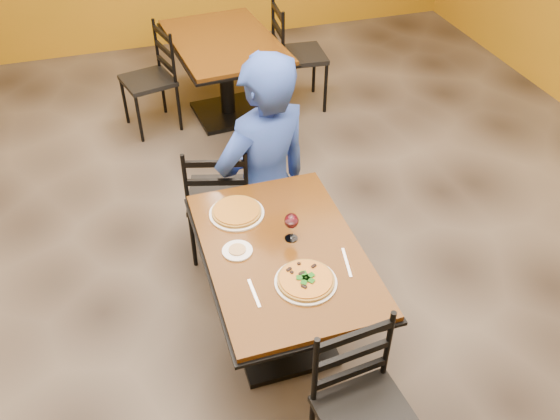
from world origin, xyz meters
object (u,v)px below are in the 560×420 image
object	(u,v)px
diner	(264,161)
pizza_main	(306,280)
table_second	(225,60)
wine_glass	(291,226)
pizza_far	(237,211)
table_main	(283,275)
side_plate	(237,251)
chair_main_far	(220,195)
chair_second_left	(148,81)
chair_main_near	(368,420)
plate_far	(237,213)
chair_second_right	(299,56)
plate_main	(306,282)

from	to	relation	value
diner	pizza_main	world-z (taller)	diner
table_second	wine_glass	bearing A→B (deg)	-95.43
pizza_main	pizza_far	xyz separation A→B (m)	(-0.19, 0.61, 0.00)
table_main	table_second	bearing A→B (deg)	83.28
table_main	side_plate	bearing A→B (deg)	165.92
chair_main_far	diner	xyz separation A→B (m)	(0.28, -0.10, 0.29)
chair_main_far	table_main	bearing A→B (deg)	114.62
pizza_main	chair_second_left	bearing A→B (deg)	98.08
chair_main_near	diner	world-z (taller)	diner
table_main	chair_second_left	distance (m)	2.73
chair_main_far	diner	bearing A→B (deg)	175.23
chair_main_far	plate_far	xyz separation A→B (m)	(-0.01, -0.57, 0.30)
table_main	pizza_main	bearing A→B (deg)	-82.38
wine_glass	chair_main_far	bearing A→B (deg)	104.00
side_plate	wine_glass	world-z (taller)	wine_glass
table_main	chair_second_left	size ratio (longest dim) A/B	1.34
chair_second_right	pizza_main	bearing A→B (deg)	166.27
wine_glass	table_main	bearing A→B (deg)	-134.58
chair_second_right	pizza_far	size ratio (longest dim) A/B	3.60
chair_second_left	chair_second_right	xyz separation A→B (m)	(1.41, 0.00, 0.05)
chair_second_left	plate_main	world-z (taller)	chair_second_left
chair_main_near	chair_second_left	world-z (taller)	chair_second_left
pizza_far	side_plate	distance (m)	0.31
table_main	plate_far	world-z (taller)	plate_far
chair_main_far	side_plate	xyz separation A→B (m)	(-0.09, -0.87, 0.30)
plate_main	pizza_far	xyz separation A→B (m)	(-0.19, 0.61, 0.02)
diner	chair_main_near	bearing A→B (deg)	70.97
diner	chair_main_far	bearing A→B (deg)	-39.09
chair_main_near	chair_main_far	world-z (taller)	chair_main_far
table_second	plate_main	distance (m)	2.99
table_second	wine_glass	distance (m)	2.66
side_plate	plate_far	bearing A→B (deg)	76.43
pizza_far	wine_glass	world-z (taller)	wine_glass
table_main	pizza_far	distance (m)	0.44
table_second	diner	size ratio (longest dim) A/B	0.95
chair_second_left	side_plate	distance (m)	2.67
diner	wine_glass	bearing A→B (deg)	66.27
chair_second_right	side_plate	world-z (taller)	chair_second_right
chair_main_near	plate_main	distance (m)	0.69
plate_far	plate_main	bearing A→B (deg)	-72.47
plate_far	wine_glass	distance (m)	0.37
table_main	wine_glass	xyz separation A→B (m)	(0.07, 0.07, 0.28)
chair_second_right	table_main	bearing A→B (deg)	163.99
table_second	chair_second_left	size ratio (longest dim) A/B	1.53
chair_second_right	plate_far	distance (m)	2.64
chair_main_far	table_second	bearing A→B (deg)	-88.90
table_second	chair_second_left	xyz separation A→B (m)	(-0.71, -0.00, -0.10)
plate_main	wine_glass	world-z (taller)	wine_glass
plate_main	pizza_far	world-z (taller)	pizza_far
diner	pizza_far	bearing A→B (deg)	38.99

